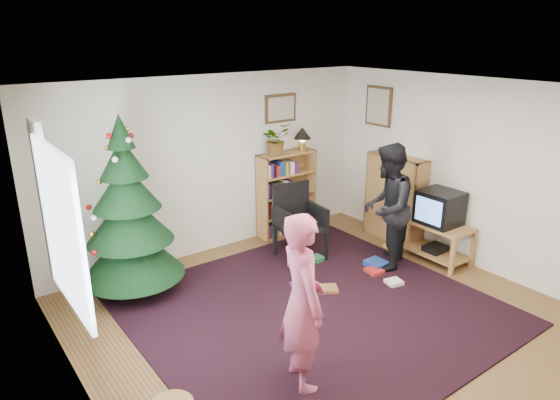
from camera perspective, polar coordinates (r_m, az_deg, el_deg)
floor at (r=5.68m, az=5.83°, el=-13.68°), size 5.00×5.00×0.00m
ceiling at (r=4.83m, az=6.82°, el=12.26°), size 5.00×5.00×0.00m
wall_back at (r=7.06m, az=-7.58°, el=3.95°), size 5.00×0.02×2.50m
wall_left at (r=4.00m, az=-21.50°, el=-9.18°), size 0.02×5.00×2.50m
wall_right at (r=6.99m, az=21.57°, el=2.62°), size 0.02×5.00×2.50m
rug at (r=5.86m, az=3.82°, el=-12.37°), size 3.80×3.60×0.02m
window_pane at (r=4.45m, az=-23.65°, el=-3.10°), size 0.04×1.20×1.40m
curtain at (r=5.10m, az=-25.11°, el=-0.59°), size 0.06×0.35×1.60m
picture_back at (r=7.51m, az=0.06°, el=10.45°), size 0.55×0.03×0.42m
picture_right at (r=7.87m, az=11.21°, el=10.47°), size 0.03×0.50×0.60m
christmas_tree at (r=6.10m, az=-16.85°, el=-2.47°), size 1.21×1.21×2.19m
bookshelf_back at (r=7.71m, az=0.74°, el=0.84°), size 0.95×0.30×1.30m
bookshelf_right at (r=7.69m, az=13.01°, el=0.30°), size 0.30×0.95×1.30m
tv_stand at (r=7.22m, az=17.44°, el=-4.20°), size 0.51×0.91×0.55m
crt_tv at (r=7.06m, az=17.78°, el=-0.82°), size 0.49×0.52×0.46m
armchair at (r=6.94m, az=1.76°, el=-2.11°), size 0.63×0.64×1.05m
person_standing at (r=4.39m, az=2.57°, el=-11.58°), size 0.55×0.69×1.64m
person_by_chair at (r=6.64m, az=12.11°, el=-0.88°), size 1.04×0.97×1.70m
potted_plant at (r=7.37m, az=-0.48°, el=6.98°), size 0.47×0.42×0.46m
table_lamp at (r=7.67m, az=2.56°, el=7.48°), size 0.27×0.27×0.35m
floor_clutter at (r=6.73m, az=8.52°, el=-7.88°), size 2.09×1.30×0.08m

